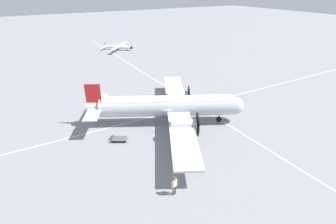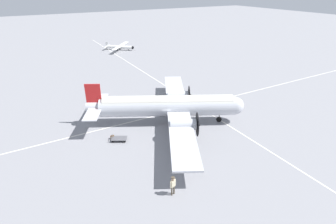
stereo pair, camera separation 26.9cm
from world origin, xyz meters
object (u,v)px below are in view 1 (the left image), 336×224
object	(u,v)px
crew_foreground	(174,184)
suitcase_near_door	(113,137)
baggage_cart	(119,139)
traffic_cone	(185,128)
airliner_main	(171,106)
light_aircraft_distant	(119,47)

from	to	relation	value
crew_foreground	suitcase_near_door	bearing A→B (deg)	84.21
baggage_cart	traffic_cone	world-z (taller)	traffic_cone
airliner_main	suitcase_near_door	distance (m)	8.16
light_aircraft_distant	traffic_cone	xyz separation A→B (m)	(-8.35, -45.09, -0.56)
crew_foreground	suitcase_near_door	size ratio (longest dim) A/B	3.81
crew_foreground	airliner_main	bearing A→B (deg)	46.89
airliner_main	light_aircraft_distant	size ratio (longest dim) A/B	2.61
airliner_main	traffic_cone	world-z (taller)	airliner_main
airliner_main	traffic_cone	bearing A→B (deg)	-52.59
suitcase_near_door	light_aircraft_distant	world-z (taller)	light_aircraft_distant
crew_foreground	baggage_cart	world-z (taller)	crew_foreground
suitcase_near_door	airliner_main	bearing A→B (deg)	0.37
light_aircraft_distant	traffic_cone	bearing A→B (deg)	-60.76
airliner_main	crew_foreground	world-z (taller)	airliner_main
baggage_cart	traffic_cone	bearing A→B (deg)	16.61
baggage_cart	traffic_cone	size ratio (longest dim) A/B	3.39
crew_foreground	suitcase_near_door	xyz separation A→B (m)	(-1.58, 11.17, -0.94)
crew_foreground	light_aircraft_distant	xyz separation A→B (m)	(15.09, 53.75, -0.32)
light_aircraft_distant	traffic_cone	size ratio (longest dim) A/B	15.01
suitcase_near_door	traffic_cone	distance (m)	8.69
baggage_cart	light_aircraft_distant	bearing A→B (deg)	98.86
suitcase_near_door	baggage_cart	xyz separation A→B (m)	(0.56, -0.76, 0.05)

